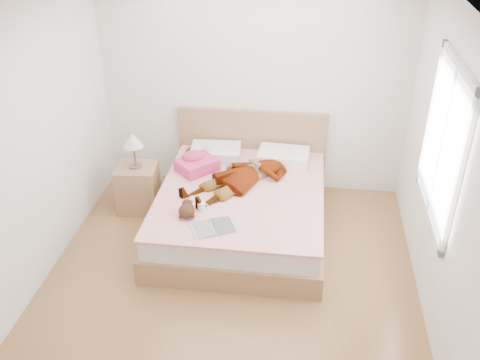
{
  "coord_description": "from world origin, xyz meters",
  "views": [
    {
      "loc": [
        0.63,
        -3.86,
        3.49
      ],
      "look_at": [
        0.0,
        0.85,
        0.7
      ],
      "focal_mm": 40.0,
      "sensor_mm": 36.0,
      "label": 1
    }
  ],
  "objects_px": {
    "phone": "(208,146)",
    "bed": "(242,205)",
    "woman": "(247,171)",
    "coffee_mug": "(202,206)",
    "plush_toy": "(187,210)",
    "nightstand": "(138,184)",
    "towel": "(196,163)",
    "magazine": "(214,227)"
  },
  "relations": [
    {
      "from": "phone",
      "to": "bed",
      "type": "relative_size",
      "value": 0.05
    },
    {
      "from": "woman",
      "to": "coffee_mug",
      "type": "bearing_deg",
      "value": -77.52
    },
    {
      "from": "plush_toy",
      "to": "nightstand",
      "type": "xyz_separation_m",
      "value": [
        -0.78,
        0.82,
        -0.26
      ]
    },
    {
      "from": "towel",
      "to": "coffee_mug",
      "type": "bearing_deg",
      "value": -74.43
    },
    {
      "from": "nightstand",
      "to": "woman",
      "type": "bearing_deg",
      "value": -2.03
    },
    {
      "from": "bed",
      "to": "nightstand",
      "type": "bearing_deg",
      "value": 171.18
    },
    {
      "from": "bed",
      "to": "coffee_mug",
      "type": "distance_m",
      "value": 0.67
    },
    {
      "from": "woman",
      "to": "nightstand",
      "type": "xyz_separation_m",
      "value": [
        -1.27,
        0.05,
        -0.29
      ]
    },
    {
      "from": "woman",
      "to": "plush_toy",
      "type": "relative_size",
      "value": 5.89
    },
    {
      "from": "nightstand",
      "to": "magazine",
      "type": "bearing_deg",
      "value": -42.74
    },
    {
      "from": "nightstand",
      "to": "plush_toy",
      "type": "bearing_deg",
      "value": -46.62
    },
    {
      "from": "bed",
      "to": "nightstand",
      "type": "xyz_separation_m",
      "value": [
        -1.24,
        0.19,
        0.05
      ]
    },
    {
      "from": "woman",
      "to": "towel",
      "type": "distance_m",
      "value": 0.62
    },
    {
      "from": "coffee_mug",
      "to": "plush_toy",
      "type": "bearing_deg",
      "value": -135.16
    },
    {
      "from": "phone",
      "to": "magazine",
      "type": "distance_m",
      "value": 1.39
    },
    {
      "from": "towel",
      "to": "nightstand",
      "type": "distance_m",
      "value": 0.74
    },
    {
      "from": "coffee_mug",
      "to": "plush_toy",
      "type": "distance_m",
      "value": 0.18
    },
    {
      "from": "woman",
      "to": "phone",
      "type": "height_order",
      "value": "same"
    },
    {
      "from": "bed",
      "to": "plush_toy",
      "type": "height_order",
      "value": "bed"
    },
    {
      "from": "phone",
      "to": "towel",
      "type": "distance_m",
      "value": 0.29
    },
    {
      "from": "magazine",
      "to": "nightstand",
      "type": "height_order",
      "value": "nightstand"
    },
    {
      "from": "bed",
      "to": "coffee_mug",
      "type": "xyz_separation_m",
      "value": [
        -0.34,
        -0.5,
        0.28
      ]
    },
    {
      "from": "woman",
      "to": "bed",
      "type": "height_order",
      "value": "bed"
    },
    {
      "from": "phone",
      "to": "plush_toy",
      "type": "height_order",
      "value": "phone"
    },
    {
      "from": "magazine",
      "to": "towel",
      "type": "bearing_deg",
      "value": 109.93
    },
    {
      "from": "magazine",
      "to": "plush_toy",
      "type": "distance_m",
      "value": 0.35
    },
    {
      "from": "bed",
      "to": "coffee_mug",
      "type": "bearing_deg",
      "value": -124.24
    },
    {
      "from": "bed",
      "to": "nightstand",
      "type": "distance_m",
      "value": 1.26
    },
    {
      "from": "phone",
      "to": "coffee_mug",
      "type": "xyz_separation_m",
      "value": [
        0.13,
        -1.05,
        -0.14
      ]
    },
    {
      "from": "plush_toy",
      "to": "bed",
      "type": "bearing_deg",
      "value": 53.34
    },
    {
      "from": "coffee_mug",
      "to": "nightstand",
      "type": "xyz_separation_m",
      "value": [
        -0.9,
        0.7,
        -0.23
      ]
    },
    {
      "from": "phone",
      "to": "bed",
      "type": "xyz_separation_m",
      "value": [
        0.47,
        -0.55,
        -0.42
      ]
    },
    {
      "from": "magazine",
      "to": "coffee_mug",
      "type": "relative_size",
      "value": 4.39
    },
    {
      "from": "plush_toy",
      "to": "nightstand",
      "type": "distance_m",
      "value": 1.16
    },
    {
      "from": "towel",
      "to": "magazine",
      "type": "height_order",
      "value": "towel"
    },
    {
      "from": "woman",
      "to": "plush_toy",
      "type": "bearing_deg",
      "value": -80.4
    },
    {
      "from": "phone",
      "to": "nightstand",
      "type": "xyz_separation_m",
      "value": [
        -0.77,
        -0.35,
        -0.37
      ]
    },
    {
      "from": "woman",
      "to": "nightstand",
      "type": "relative_size",
      "value": 1.6
    },
    {
      "from": "plush_toy",
      "to": "nightstand",
      "type": "relative_size",
      "value": 0.27
    },
    {
      "from": "bed",
      "to": "phone",
      "type": "bearing_deg",
      "value": 130.68
    },
    {
      "from": "phone",
      "to": "magazine",
      "type": "bearing_deg",
      "value": -125.17
    },
    {
      "from": "towel",
      "to": "plush_toy",
      "type": "relative_size",
      "value": 2.01
    }
  ]
}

